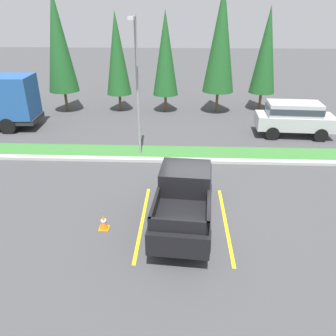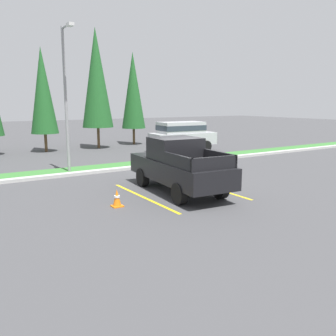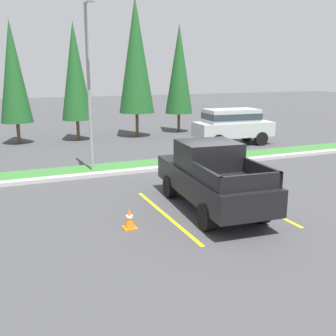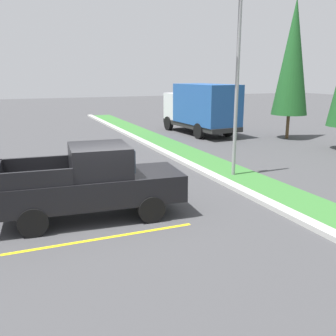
{
  "view_description": "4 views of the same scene",
  "coord_description": "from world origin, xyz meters",
  "px_view_note": "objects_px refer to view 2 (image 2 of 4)",
  "views": [
    {
      "loc": [
        -0.67,
        -10.56,
        7.16
      ],
      "look_at": [
        -1.22,
        1.66,
        1.23
      ],
      "focal_mm": 35.24,
      "sensor_mm": 36.0,
      "label": 1
    },
    {
      "loc": [
        -8.16,
        -11.67,
        3.44
      ],
      "look_at": [
        -1.18,
        -0.58,
        1.05
      ],
      "focal_mm": 38.51,
      "sensor_mm": 36.0,
      "label": 2
    },
    {
      "loc": [
        -6.41,
        -10.76,
        4.2
      ],
      "look_at": [
        -1.52,
        0.81,
        1.15
      ],
      "focal_mm": 42.37,
      "sensor_mm": 36.0,
      "label": 3
    },
    {
      "loc": [
        9.76,
        -2.24,
        4.0
      ],
      "look_at": [
        -0.42,
        1.99,
        1.27
      ],
      "focal_mm": 40.39,
      "sensor_mm": 36.0,
      "label": 4
    }
  ],
  "objects_px": {
    "cypress_tree_right_inner": "(96,78)",
    "suv_distant": "(182,134)",
    "cypress_tree_center": "(43,91)",
    "cypress_tree_rightmost": "(133,91)",
    "pickup_truck_main": "(178,165)",
    "street_light": "(66,90)",
    "traffic_cone": "(117,198)"
  },
  "relations": [
    {
      "from": "cypress_tree_rightmost",
      "to": "traffic_cone",
      "type": "distance_m",
      "value": 18.77
    },
    {
      "from": "street_light",
      "to": "cypress_tree_center",
      "type": "bearing_deg",
      "value": 83.67
    },
    {
      "from": "suv_distant",
      "to": "street_light",
      "type": "height_order",
      "value": "street_light"
    },
    {
      "from": "traffic_cone",
      "to": "cypress_tree_right_inner",
      "type": "bearing_deg",
      "value": 70.65
    },
    {
      "from": "cypress_tree_center",
      "to": "pickup_truck_main",
      "type": "bearing_deg",
      "value": -84.41
    },
    {
      "from": "street_light",
      "to": "suv_distant",
      "type": "bearing_deg",
      "value": 20.87
    },
    {
      "from": "pickup_truck_main",
      "to": "street_light",
      "type": "height_order",
      "value": "street_light"
    },
    {
      "from": "cypress_tree_right_inner",
      "to": "cypress_tree_rightmost",
      "type": "bearing_deg",
      "value": 13.91
    },
    {
      "from": "cypress_tree_center",
      "to": "traffic_cone",
      "type": "relative_size",
      "value": 11.98
    },
    {
      "from": "cypress_tree_right_inner",
      "to": "cypress_tree_rightmost",
      "type": "xyz_separation_m",
      "value": [
        3.44,
        0.85,
        -0.83
      ]
    },
    {
      "from": "street_light",
      "to": "pickup_truck_main",
      "type": "bearing_deg",
      "value": -68.43
    },
    {
      "from": "cypress_tree_rightmost",
      "to": "traffic_cone",
      "type": "bearing_deg",
      "value": -118.65
    },
    {
      "from": "pickup_truck_main",
      "to": "suv_distant",
      "type": "xyz_separation_m",
      "value": [
        6.69,
        9.51,
        0.2
      ]
    },
    {
      "from": "cypress_tree_right_inner",
      "to": "street_light",
      "type": "bearing_deg",
      "value": -119.64
    },
    {
      "from": "cypress_tree_center",
      "to": "traffic_cone",
      "type": "bearing_deg",
      "value": -95.37
    },
    {
      "from": "traffic_cone",
      "to": "street_light",
      "type": "bearing_deg",
      "value": 85.89
    },
    {
      "from": "pickup_truck_main",
      "to": "cypress_tree_right_inner",
      "type": "height_order",
      "value": "cypress_tree_right_inner"
    },
    {
      "from": "pickup_truck_main",
      "to": "traffic_cone",
      "type": "distance_m",
      "value": 3.03
    },
    {
      "from": "cypress_tree_rightmost",
      "to": "cypress_tree_right_inner",
      "type": "bearing_deg",
      "value": -166.09
    },
    {
      "from": "street_light",
      "to": "traffic_cone",
      "type": "xyz_separation_m",
      "value": [
        -0.48,
        -6.67,
        -3.73
      ]
    },
    {
      "from": "street_light",
      "to": "traffic_cone",
      "type": "relative_size",
      "value": 11.57
    },
    {
      "from": "cypress_tree_center",
      "to": "cypress_tree_right_inner",
      "type": "height_order",
      "value": "cypress_tree_right_inner"
    },
    {
      "from": "suv_distant",
      "to": "cypress_tree_right_inner",
      "type": "relative_size",
      "value": 0.53
    },
    {
      "from": "cypress_tree_right_inner",
      "to": "suv_distant",
      "type": "bearing_deg",
      "value": -50.36
    },
    {
      "from": "street_light",
      "to": "cypress_tree_right_inner",
      "type": "height_order",
      "value": "cypress_tree_right_inner"
    },
    {
      "from": "suv_distant",
      "to": "street_light",
      "type": "bearing_deg",
      "value": -159.13
    },
    {
      "from": "cypress_tree_center",
      "to": "cypress_tree_rightmost",
      "type": "bearing_deg",
      "value": 6.15
    },
    {
      "from": "cypress_tree_rightmost",
      "to": "pickup_truck_main",
      "type": "bearing_deg",
      "value": -110.93
    },
    {
      "from": "street_light",
      "to": "traffic_cone",
      "type": "bearing_deg",
      "value": -94.11
    },
    {
      "from": "pickup_truck_main",
      "to": "suv_distant",
      "type": "relative_size",
      "value": 1.14
    },
    {
      "from": "cypress_tree_center",
      "to": "cypress_tree_right_inner",
      "type": "relative_size",
      "value": 0.81
    },
    {
      "from": "cypress_tree_center",
      "to": "suv_distant",
      "type": "bearing_deg",
      "value": -32.36
    }
  ]
}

